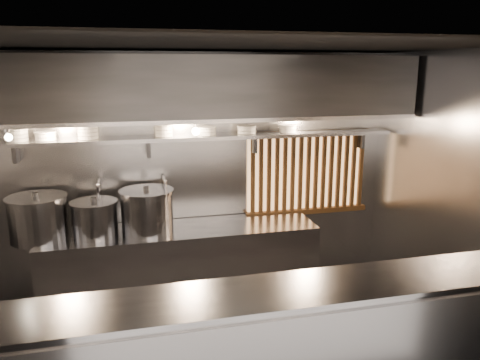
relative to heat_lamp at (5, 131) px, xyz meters
name	(u,v)px	position (x,y,z in m)	size (l,w,h in m)	color
floor	(230,357)	(1.90, -0.85, -2.07)	(4.50, 4.50, 0.00)	black
ceiling	(228,45)	(1.90, -0.85, 0.73)	(4.50, 4.50, 0.00)	black
wall_back	(202,176)	(1.90, 0.65, -0.67)	(4.50, 4.50, 0.00)	gray
wall_right	(454,197)	(4.15, -0.85, -0.67)	(3.00, 3.00, 0.00)	gray
cooking_bench	(182,266)	(1.60, 0.28, -1.62)	(3.00, 0.70, 0.90)	#97979C
bowl_shelf	(203,137)	(1.90, 0.47, -0.19)	(4.40, 0.34, 0.04)	#97979C
exhaust_hood	(206,88)	(1.90, 0.25, 0.36)	(4.40, 0.81, 0.65)	#2D2D30
wood_screen	(308,172)	(3.20, 0.60, -0.69)	(1.56, 0.09, 1.04)	#E9AA69
faucet_left	(99,192)	(0.75, 0.52, -0.76)	(0.04, 0.30, 0.50)	silver
faucet_right	(164,188)	(1.45, 0.52, -0.76)	(0.04, 0.30, 0.50)	silver
heat_lamp	(5,131)	(0.00, 0.00, 0.00)	(0.25, 0.35, 0.20)	#97979C
pendant_bulb	(196,131)	(1.80, 0.35, -0.11)	(0.09, 0.09, 0.19)	#2D2D30
stock_pot_left	(38,218)	(0.15, 0.29, -0.94)	(0.70, 0.70, 0.50)	#97979C
stock_pot_mid	(95,218)	(0.70, 0.27, -0.98)	(0.64, 0.64, 0.42)	#97979C
stock_pot_right	(147,211)	(1.24, 0.28, -0.93)	(0.62, 0.62, 0.50)	#97979C
bowl_stack_0	(17,135)	(0.00, 0.47, -0.10)	(0.23, 0.23, 0.13)	white
bowl_stack_1	(46,136)	(0.27, 0.47, -0.12)	(0.22, 0.22, 0.09)	white
bowl_stack_2	(88,131)	(0.68, 0.47, -0.08)	(0.22, 0.22, 0.17)	white
bowl_stack_3	(164,130)	(1.47, 0.47, -0.10)	(0.21, 0.21, 0.13)	white
bowl_stack_4	(207,131)	(1.94, 0.47, -0.12)	(0.22, 0.22, 0.09)	white
bowl_stack_5	(246,130)	(2.39, 0.47, -0.12)	(0.22, 0.22, 0.09)	white
bowl_stack_6	(288,128)	(2.88, 0.47, -0.12)	(0.21, 0.21, 0.09)	white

